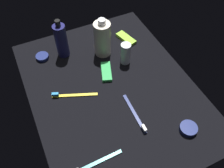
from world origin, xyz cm
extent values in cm
cube|color=black|center=(0.00, 0.00, -0.60)|extent=(84.00, 64.00, 1.20)
cylinder|color=navy|center=(27.13, 11.34, 7.87)|extent=(5.27, 5.27, 15.74)
cylinder|color=black|center=(27.13, 11.34, 17.14)|extent=(2.20, 2.20, 2.80)
cylinder|color=silver|center=(20.58, -5.06, 8.02)|extent=(7.26, 7.26, 16.04)
cylinder|color=silver|center=(20.58, -5.06, 17.14)|extent=(3.20, 3.20, 2.20)
cylinder|color=silver|center=(11.12, -11.55, 5.00)|extent=(4.31, 4.31, 10.01)
cube|color=navy|center=(-14.21, -2.58, 0.45)|extent=(18.03, 1.75, 0.90)
cube|color=white|center=(-21.70, -2.35, 1.50)|extent=(2.63, 1.18, 1.20)
cube|color=yellow|center=(3.06, 14.77, 0.45)|extent=(7.71, 17.19, 0.90)
cube|color=#338CCC|center=(5.81, 21.75, 1.50)|extent=(1.98, 2.82, 1.20)
cube|color=teal|center=(-25.59, 17.40, 0.45)|extent=(1.61, 18.02, 0.90)
cube|color=green|center=(8.69, -1.39, 0.75)|extent=(11.14, 7.22, 1.50)
cube|color=#8CD133|center=(23.89, -18.55, 0.75)|extent=(11.09, 6.64, 1.50)
cylinder|color=navy|center=(-28.31, -16.67, 0.98)|extent=(6.31, 6.31, 1.97)
cylinder|color=navy|center=(28.68, 20.88, 0.83)|extent=(5.65, 5.65, 1.65)
camera|label=1|loc=(-54.32, 25.40, 78.94)|focal=39.31mm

